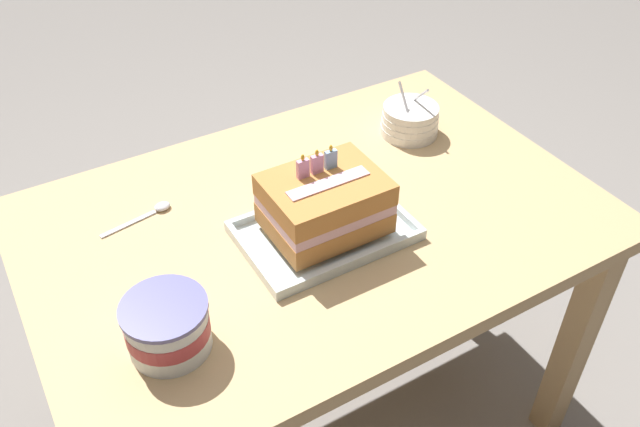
% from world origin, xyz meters
% --- Properties ---
extents(ground_plane, '(8.00, 8.00, 0.00)m').
position_xyz_m(ground_plane, '(0.00, 0.00, 0.00)').
color(ground_plane, gray).
extents(dining_table, '(1.16, 0.78, 0.71)m').
position_xyz_m(dining_table, '(0.00, 0.00, 0.61)').
color(dining_table, tan).
rests_on(dining_table, ground_plane).
extents(foil_tray, '(0.33, 0.22, 0.02)m').
position_xyz_m(foil_tray, '(-0.02, -0.06, 0.72)').
color(foil_tray, silver).
rests_on(foil_tray, dining_table).
extents(birthday_cake, '(0.22, 0.17, 0.16)m').
position_xyz_m(birthday_cake, '(-0.02, -0.06, 0.79)').
color(birthday_cake, '#C4803F').
rests_on(birthday_cake, foil_tray).
extents(bowl_stack, '(0.14, 0.14, 0.13)m').
position_xyz_m(bowl_stack, '(0.35, 0.15, 0.74)').
color(bowl_stack, white).
rests_on(bowl_stack, dining_table).
extents(ice_cream_tub, '(0.14, 0.14, 0.10)m').
position_xyz_m(ice_cream_tub, '(-0.38, -0.17, 0.76)').
color(ice_cream_tub, white).
rests_on(ice_cream_tub, dining_table).
extents(serving_spoon_near_tray, '(0.16, 0.05, 0.01)m').
position_xyz_m(serving_spoon_near_tray, '(-0.28, 0.18, 0.71)').
color(serving_spoon_near_tray, silver).
rests_on(serving_spoon_near_tray, dining_table).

